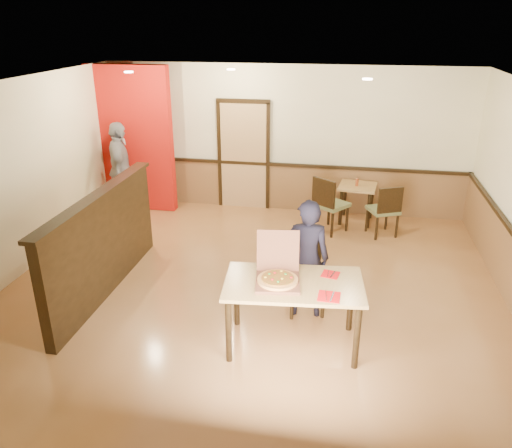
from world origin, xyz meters
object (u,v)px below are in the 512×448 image
Objects in this scene: side_table at (357,194)px; condiment at (357,182)px; main_table at (293,291)px; side_chair_left at (329,203)px; pizza_box at (278,276)px; diner_chair at (305,271)px; passerby at (121,170)px; diner at (307,259)px; side_chair_right at (385,209)px.

condiment is at bearing -121.75° from side_table.
main_table is 1.59× the size of side_chair_left.
condiment is at bearing 69.42° from pizza_box.
diner_chair is 0.96× the size of side_chair_left.
passerby reaches higher than main_table.
condiment is at bearing 63.59° from diner_chair.
diner reaches higher than side_chair_left.
passerby is at bearing -43.20° from diner.
pizza_box is (-0.91, -4.06, 0.36)m from side_table.
side_chair_left is at bearing 71.30° from diner_chair.
passerby is at bearing -174.36° from condiment.
side_table is 4.18m from pizza_box.
side_chair_right is at bearing 51.22° from diner_chair.
main_table is 0.90× the size of passerby.
side_chair_right is 0.60× the size of diner.
diner reaches higher than pizza_box.
diner_chair is at bearing 41.57° from side_chair_right.
passerby is (-3.78, 2.88, 0.12)m from diner.
main_table reaches higher than side_table.
side_chair_left is 1.39× the size of side_table.
main_table is 0.87m from diner_chair.
side_chair_left is 0.78m from condiment.
diner_chair reaches higher than condiment.
passerby is 2.84× the size of pizza_box.
side_table is (0.73, 4.05, -0.18)m from main_table.
pizza_box is at bearing 179.05° from main_table.
side_chair_right is 0.78m from side_table.
diner_chair is 3.27m from side_table.
main_table is 1.04× the size of diner.
side_table is at bearing -76.40° from side_chair_right.
passerby reaches higher than condiment.
diner is (0.03, -0.15, 0.25)m from diner_chair.
condiment is (0.71, 4.02, 0.06)m from main_table.
diner_chair is 0.54× the size of passerby.
side_chair_left is at bearing -114.05° from passerby.
side_chair_right reaches higher than condiment.
main_table is at bearing 122.72° from side_chair_left.
passerby is at bearing 130.41° from main_table.
side_chair_left is (0.18, 2.59, 0.02)m from diner_chair.
side_chair_left is 3.96m from passerby.
condiment is at bearing 74.40° from main_table.
side_chair_left is 1.09× the size of side_chair_right.
diner is at bearing 43.22° from side_chair_right.
diner_chair is 2.83m from side_chair_right.
diner is at bearing -100.74° from condiment.
diner_chair is (0.06, 0.85, -0.19)m from main_table.
diner is at bearing -100.97° from side_table.
condiment is at bearing -92.75° from side_chair_left.
diner_chair is 4.66m from passerby.
diner is at bearing 77.72° from main_table.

